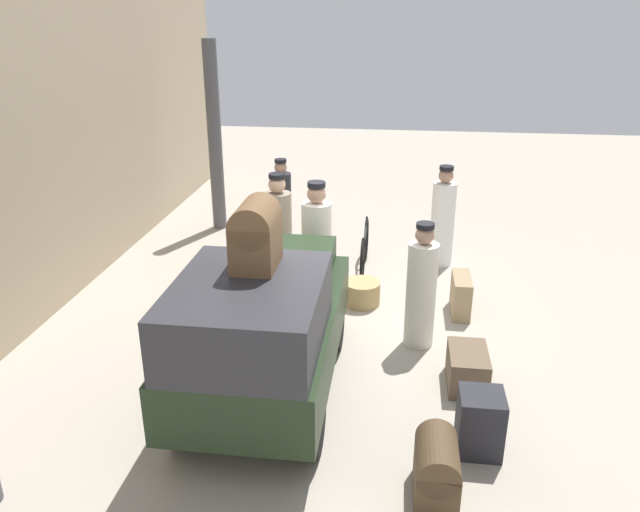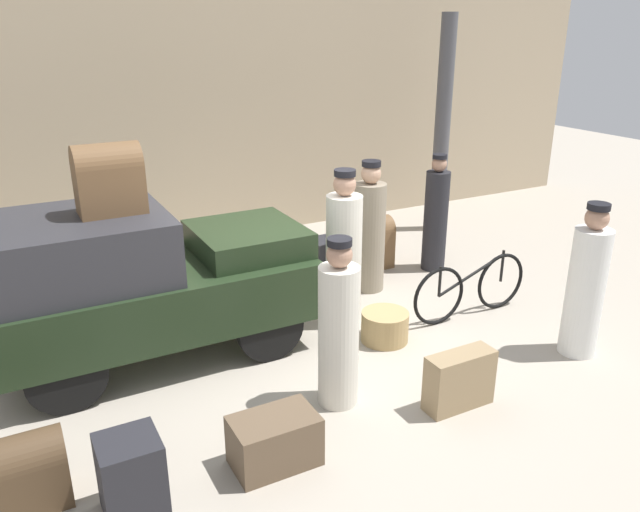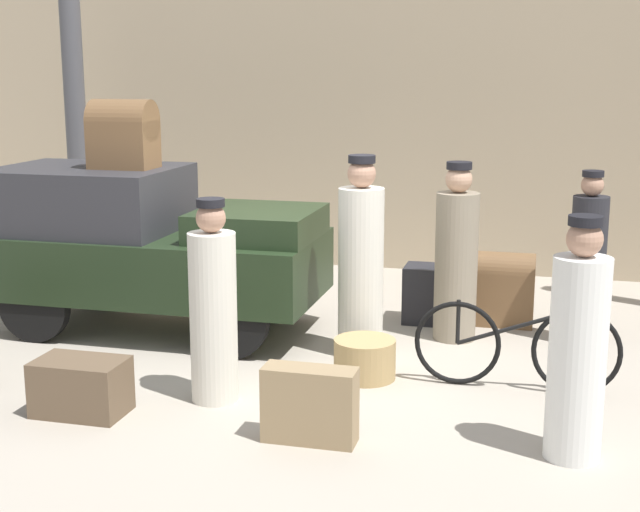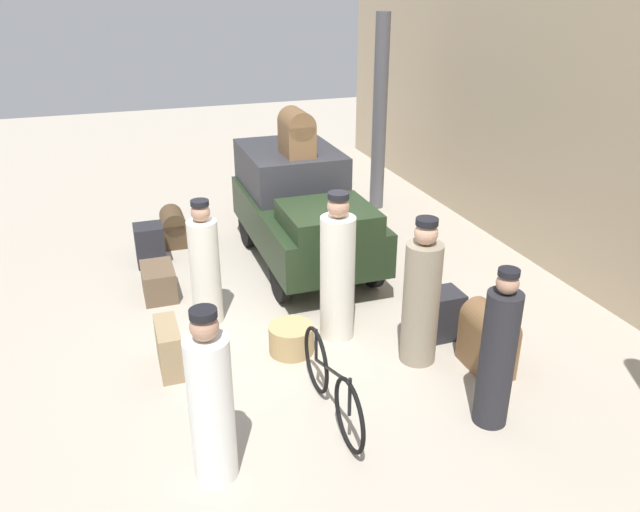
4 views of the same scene
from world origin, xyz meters
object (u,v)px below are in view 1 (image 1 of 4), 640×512
at_px(porter_lifting_near_truck, 282,211).
at_px(porter_with_bicycle, 421,291).
at_px(conductor_in_dark_uniform, 317,252).
at_px(suitcase_tan_flat, 480,422).
at_px(truck, 263,324).
at_px(bicycle, 364,249).
at_px(trunk_barrel_dark, 437,468).
at_px(porter_carrying_trunk, 278,234).
at_px(suitcase_black_upright, 245,247).
at_px(suitcase_small_leather, 467,368).
at_px(trunk_large_brown, 461,295).
at_px(wicker_basket, 362,293).
at_px(trunk_wicker_pale, 241,272).
at_px(trunk_on_truck_roof, 256,233).
at_px(porter_standing_middle, 443,221).

bearing_deg(porter_lifting_near_truck, porter_with_bicycle, -141.50).
xyz_separation_m(conductor_in_dark_uniform, suitcase_tan_flat, (-2.96, -2.01, -0.54)).
relative_size(truck, porter_with_bicycle, 1.99).
distance_m(bicycle, suitcase_tan_flat, 4.64).
relative_size(bicycle, trunk_barrel_dark, 2.79).
xyz_separation_m(porter_carrying_trunk, trunk_barrel_dark, (-4.46, -2.28, -0.50)).
height_order(truck, suitcase_black_upright, truck).
distance_m(porter_lifting_near_truck, suitcase_black_upright, 1.02).
xyz_separation_m(suitcase_small_leather, trunk_large_brown, (1.87, -0.07, 0.06)).
bearing_deg(trunk_barrel_dark, conductor_in_dark_uniform, 23.21).
bearing_deg(wicker_basket, suitcase_small_leather, -145.71).
bearing_deg(suitcase_small_leather, truck, 102.65).
distance_m(conductor_in_dark_uniform, porter_with_bicycle, 1.72).
bearing_deg(conductor_in_dark_uniform, trunk_wicker_pale, 70.87).
height_order(truck, trunk_barrel_dark, truck).
distance_m(suitcase_small_leather, trunk_large_brown, 1.88).
relative_size(trunk_barrel_dark, trunk_on_truck_roof, 0.89).
xyz_separation_m(porter_standing_middle, suitcase_black_upright, (-0.66, 3.24, -0.37)).
relative_size(suitcase_black_upright, trunk_wicker_pale, 1.27).
xyz_separation_m(suitcase_black_upright, trunk_on_truck_roof, (-3.74, -1.10, 1.61)).
height_order(porter_with_bicycle, trunk_large_brown, porter_with_bicycle).
height_order(wicker_basket, conductor_in_dark_uniform, conductor_in_dark_uniform).
xyz_separation_m(truck, porter_carrying_trunk, (3.13, 0.45, -0.11)).
relative_size(wicker_basket, trunk_wicker_pale, 0.89).
distance_m(suitcase_small_leather, suitcase_black_upright, 4.55).
bearing_deg(suitcase_black_upright, wicker_basket, -117.83).
bearing_deg(trunk_wicker_pale, conductor_in_dark_uniform, -109.13).
bearing_deg(conductor_in_dark_uniform, porter_standing_middle, -44.48).
xyz_separation_m(porter_lifting_near_truck, trunk_wicker_pale, (-1.63, 0.35, -0.48)).
height_order(truck, trunk_large_brown, truck).
height_order(porter_with_bicycle, trunk_wicker_pale, porter_with_bicycle).
bearing_deg(trunk_wicker_pale, suitcase_tan_flat, -136.11).
bearing_deg(bicycle, wicker_basket, -177.92).
height_order(bicycle, trunk_large_brown, bicycle).
relative_size(porter_carrying_trunk, suitcase_black_upright, 2.29).
bearing_deg(porter_standing_middle, truck, 153.13).
height_order(suitcase_tan_flat, trunk_wicker_pale, suitcase_tan_flat).
bearing_deg(suitcase_tan_flat, bicycle, 17.74).
bearing_deg(bicycle, suitcase_tan_flat, -162.26).
height_order(porter_carrying_trunk, suitcase_small_leather, porter_carrying_trunk).
relative_size(conductor_in_dark_uniform, porter_with_bicycle, 1.14).
bearing_deg(porter_standing_middle, bicycle, 109.28).
bearing_deg(truck, conductor_in_dark_uniform, -6.61).
xyz_separation_m(porter_lifting_near_truck, suitcase_small_leather, (-3.87, -2.90, -0.57)).
relative_size(porter_lifting_near_truck, porter_with_bicycle, 1.03).
xyz_separation_m(truck, suitcase_black_upright, (3.56, 1.10, -0.51)).
bearing_deg(suitcase_black_upright, bicycle, -83.61).
relative_size(bicycle, wicker_basket, 3.16).
xyz_separation_m(porter_carrying_trunk, conductor_in_dark_uniform, (-0.81, -0.71, 0.06)).
bearing_deg(suitcase_small_leather, trunk_on_truck_roof, 106.97).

